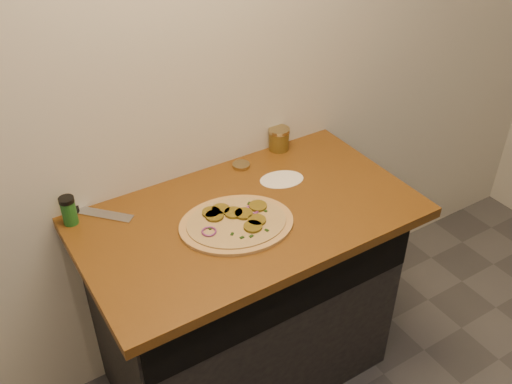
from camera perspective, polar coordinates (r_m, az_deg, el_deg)
cabinet at (r=2.35m, az=-1.10°, el=-10.72°), size 1.10×0.60×0.86m
countertop at (r=2.03m, az=-0.81°, el=-2.42°), size 1.20×0.70×0.04m
pizza at (r=1.96m, az=-1.96°, el=-3.05°), size 0.48×0.48×0.03m
chefs_knife at (r=2.11m, az=-17.10°, el=-1.69°), size 0.25×0.27×0.02m
mason_jar_lid at (r=2.26m, az=-1.51°, el=2.68°), size 0.09×0.09×0.01m
salsa_jar at (r=2.35m, az=2.30°, el=5.34°), size 0.09×0.09×0.10m
spice_shaker at (r=2.04m, az=-18.22°, el=-1.77°), size 0.05×0.05×0.11m
flour_spill at (r=2.19m, az=2.59°, el=1.27°), size 0.21×0.21×0.00m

